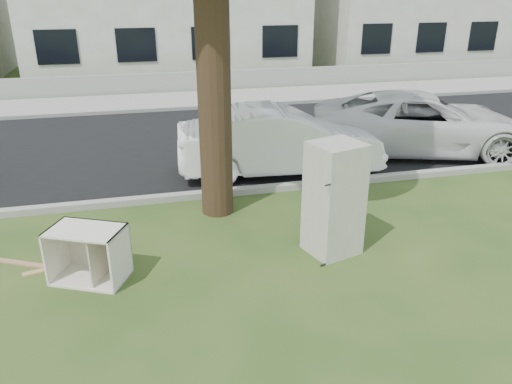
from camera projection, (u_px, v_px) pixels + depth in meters
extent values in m
plane|color=#294318|center=(267.00, 259.00, 7.10)|extent=(120.00, 120.00, 0.00)
cube|color=black|center=(205.00, 141.00, 12.48)|extent=(120.00, 7.00, 0.01)
cube|color=gray|center=(233.00, 195.00, 9.29)|extent=(120.00, 0.18, 0.12)
cube|color=gray|center=(189.00, 110.00, 15.66)|extent=(120.00, 0.18, 0.12)
cube|color=gray|center=(183.00, 100.00, 16.96)|extent=(120.00, 2.80, 0.01)
cube|color=gray|center=(178.00, 82.00, 18.27)|extent=(120.00, 0.15, 0.70)
cylinder|color=black|center=(213.00, 57.00, 7.63)|extent=(0.54, 0.54, 5.20)
cube|color=beige|center=(334.00, 199.00, 7.03)|extent=(0.83, 0.80, 1.64)
cube|color=silver|center=(88.00, 254.00, 6.49)|extent=(1.10, 0.93, 0.73)
cube|color=tan|center=(69.00, 264.00, 6.95)|extent=(1.19, 0.40, 0.02)
cube|color=#A47555|center=(18.00, 263.00, 6.98)|extent=(0.89, 0.52, 0.02)
cube|color=tan|center=(98.00, 263.00, 6.97)|extent=(0.56, 0.73, 0.02)
imported|color=white|center=(279.00, 141.00, 10.17)|extent=(4.24, 1.78, 1.36)
imported|color=silver|center=(422.00, 123.00, 11.47)|extent=(5.42, 3.66, 1.38)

